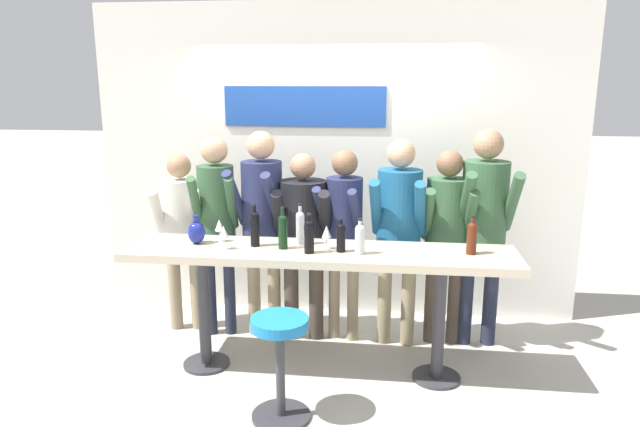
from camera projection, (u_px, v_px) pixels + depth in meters
name	position (u px, v px, depth m)	size (l,w,h in m)	color
ground_plane	(319.00, 371.00, 4.39)	(40.00, 40.00, 0.00)	#B2ADA3
back_wall	(335.00, 162.00, 5.31)	(4.48, 0.12, 2.88)	silver
tasting_table	(319.00, 267.00, 4.20)	(2.88, 0.58, 0.98)	beige
bar_stool	(280.00, 352.00, 3.69)	(0.39, 0.39, 0.71)	#333338
person_far_left	(182.00, 223.00, 4.95)	(0.47, 0.56, 1.58)	gray
person_left	(217.00, 212.00, 4.81)	(0.42, 0.55, 1.74)	#23283D
person_center_left	(262.00, 211.00, 4.78)	(0.46, 0.59, 1.79)	gray
person_center	(303.00, 228.00, 4.75)	(0.49, 0.56, 1.61)	#473D33
person_center_right	(344.00, 223.00, 4.73)	(0.42, 0.54, 1.64)	gray
person_right	(399.00, 221.00, 4.62)	(0.46, 0.57, 1.74)	gray
person_far_right	(447.00, 226.00, 4.67)	(0.42, 0.51, 1.65)	#473D33
person_rightmost	(484.00, 214.00, 4.61)	(0.45, 0.57, 1.82)	#23283D
wine_bottle_0	(300.00, 226.00, 4.27)	(0.07, 0.07, 0.32)	#B7BCC1
wine_bottle_1	(309.00, 235.00, 4.06)	(0.07, 0.07, 0.29)	black
wine_bottle_2	(283.00, 230.00, 4.16)	(0.07, 0.07, 0.31)	black
wine_bottle_3	(472.00, 236.00, 4.03)	(0.07, 0.07, 0.28)	#4C1E0F
wine_bottle_4	(341.00, 236.00, 4.09)	(0.07, 0.07, 0.25)	black
wine_bottle_5	(255.00, 227.00, 4.22)	(0.07, 0.07, 0.32)	black
wine_bottle_6	(360.00, 238.00, 4.03)	(0.07, 0.07, 0.26)	#B7BCC1
wine_glass_0	(219.00, 226.00, 4.34)	(0.07, 0.07, 0.18)	silver
wine_glass_1	(224.00, 233.00, 4.15)	(0.07, 0.07, 0.18)	silver
wine_glass_2	(327.00, 232.00, 4.16)	(0.07, 0.07, 0.18)	silver
decorative_vase	(196.00, 232.00, 4.30)	(0.13, 0.13, 0.22)	navy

